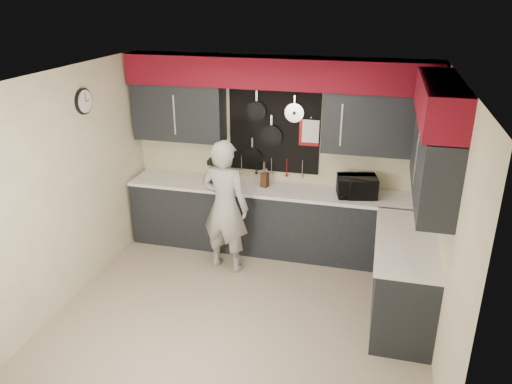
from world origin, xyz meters
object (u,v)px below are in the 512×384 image
(utensil_crock, at_px, (263,179))
(coffee_maker, at_px, (217,170))
(person, at_px, (225,207))
(microwave, at_px, (357,186))
(knife_block, at_px, (265,180))

(utensil_crock, bearing_deg, coffee_maker, -172.42)
(coffee_maker, xyz_separation_m, person, (0.30, -0.62, -0.24))
(microwave, xyz_separation_m, coffee_maker, (-1.86, 0.03, 0.05))
(utensil_crock, bearing_deg, microwave, -5.29)
(knife_block, relative_size, utensil_crock, 1.37)
(microwave, bearing_deg, knife_block, 165.55)
(knife_block, relative_size, person, 0.12)
(coffee_maker, bearing_deg, utensil_crock, 5.12)
(coffee_maker, bearing_deg, knife_block, -1.72)
(microwave, bearing_deg, person, -171.90)
(coffee_maker, relative_size, person, 0.20)
(coffee_maker, bearing_deg, person, -66.77)
(coffee_maker, distance_m, person, 0.73)
(knife_block, distance_m, person, 0.74)
(microwave, xyz_separation_m, knife_block, (-1.20, 0.04, -0.03))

